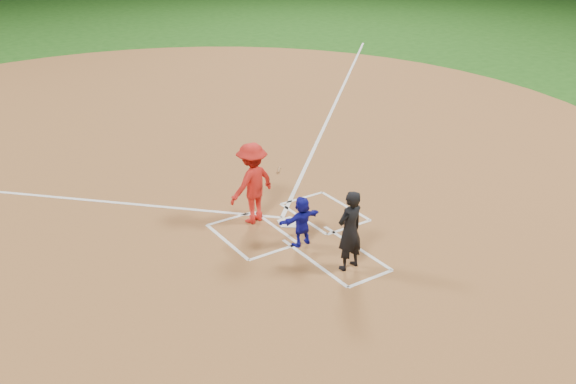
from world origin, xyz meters
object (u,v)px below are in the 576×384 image
catcher (302,221)px  batter_at_plate (252,183)px  umpire (350,230)px  home_plate (289,223)px

catcher → batter_at_plate: bearing=-81.6°
catcher → umpire: size_ratio=0.66×
umpire → batter_at_plate: size_ratio=0.89×
catcher → batter_at_plate: batter_at_plate is taller
umpire → catcher: bearing=-86.5°
home_plate → batter_at_plate: (-0.61, 0.55, 0.91)m
umpire → batter_at_plate: 2.83m
umpire → batter_at_plate: (-0.52, 2.78, 0.10)m
batter_at_plate → catcher: bearing=-78.9°
umpire → batter_at_plate: batter_at_plate is taller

